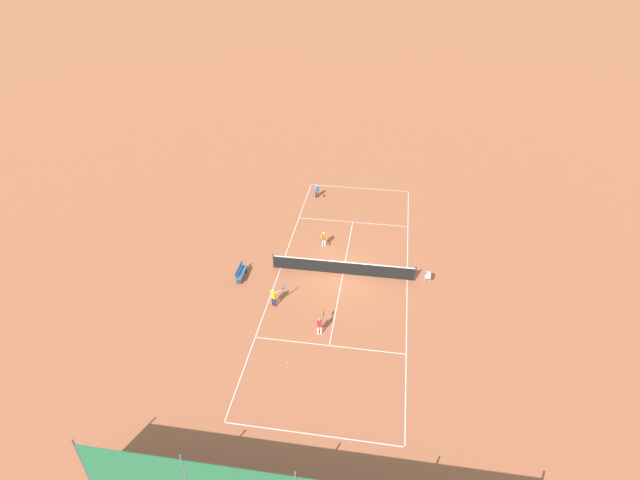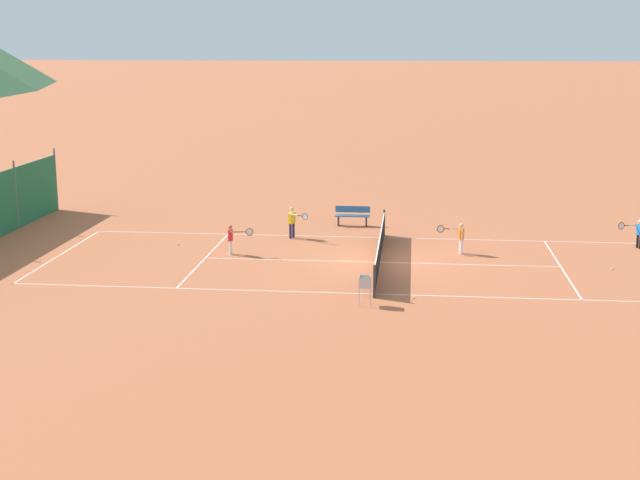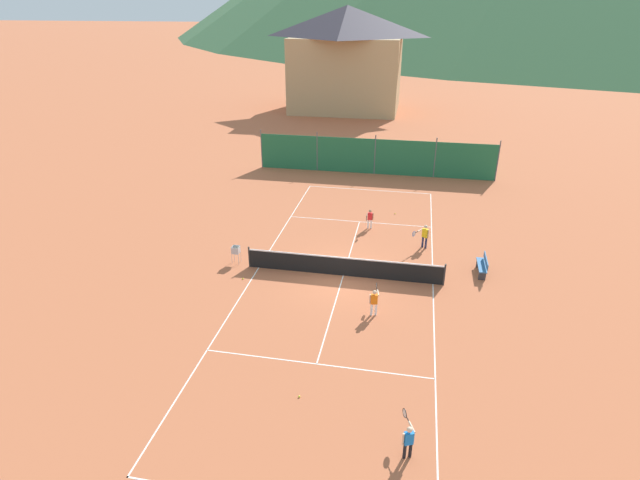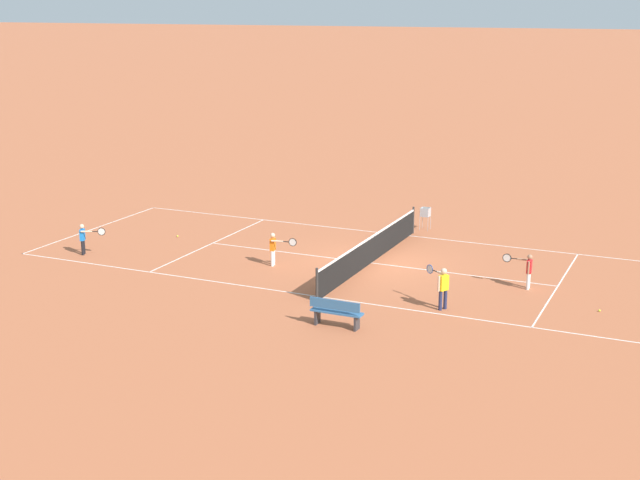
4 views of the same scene
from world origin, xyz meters
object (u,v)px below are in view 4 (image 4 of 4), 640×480
Objects in this scene: player_far_service at (84,237)px; tennis_ball_by_net_right at (599,311)px; player_far_baseline at (443,285)px; player_near_service at (527,268)px; ball_hopper at (425,214)px; tennis_ball_far_corner at (178,236)px; tennis_ball_near_corner at (383,230)px; player_near_baseline at (274,247)px; courtside_bench at (336,312)px; tennis_net at (371,249)px.

player_far_service is 17.77m from tennis_ball_by_net_right.
player_near_service is (-2.99, 1.88, -0.08)m from player_far_baseline.
tennis_ball_by_net_right is 0.07× the size of ball_hopper.
player_near_service is 17.12× the size of tennis_ball_far_corner.
player_far_service is (-0.40, -13.43, -0.08)m from player_far_baseline.
player_near_service is 8.51m from tennis_ball_near_corner.
tennis_ball_far_corner is (-3.48, 1.66, -0.63)m from player_far_service.
player_far_baseline reaches higher than player_far_service.
player_near_service is 1.00× the size of player_far_service.
tennis_ball_near_corner is at bearing 132.11° from player_far_service.
tennis_ball_near_corner is 1.00× the size of tennis_ball_by_net_right.
player_near_baseline is at bearing -106.66° from player_far_baseline.
player_near_service is 17.12× the size of tennis_ball_near_corner.
tennis_ball_by_net_right is at bearing 82.23° from tennis_ball_far_corner.
ball_hopper is at bearing 121.20° from tennis_ball_far_corner.
player_near_baseline reaches higher than tennis_ball_near_corner.
tennis_ball_far_corner is 1.00× the size of tennis_ball_by_net_right.
player_near_baseline is 7.03m from player_far_service.
player_far_baseline is at bearing -32.09° from player_near_service.
tennis_ball_by_net_right is at bearing 111.43° from player_far_baseline.
player_far_service is at bearing -105.48° from courtside_bench.
tennis_ball_by_net_right is (2.19, 16.06, 0.00)m from tennis_ball_far_corner.
player_far_service is at bearing -91.71° from player_far_baseline.
ball_hopper reaches higher than tennis_ball_by_net_right.
player_far_service is (2.59, -15.30, -0.00)m from player_near_service.
tennis_ball_far_corner is 1.00× the size of tennis_ball_near_corner.
player_far_baseline reaches higher than tennis_ball_far_corner.
player_far_baseline is 19.30× the size of tennis_ball_by_net_right.
courtside_bench is at bearing 12.58° from tennis_net.
player_near_baseline is 6.43m from tennis_ball_near_corner.
tennis_ball_by_net_right is (6.45, 9.16, 0.00)m from tennis_ball_near_corner.
player_near_service is at bearing 99.62° from player_far_service.
tennis_ball_near_corner is at bearing 121.68° from tennis_ball_far_corner.
tennis_ball_by_net_right is at bearing 76.13° from tennis_net.
tennis_ball_by_net_right is 0.04× the size of courtside_bench.
player_near_baseline reaches higher than tennis_ball_far_corner.
ball_hopper is at bearing -159.18° from player_far_baseline.
courtside_bench is (3.10, 11.19, -0.21)m from player_far_service.
player_far_baseline is at bearing 30.94° from tennis_ball_near_corner.
player_far_service is (3.25, -9.77, 0.16)m from tennis_net.
player_far_baseline is at bearing 45.04° from tennis_net.
player_near_baseline is 0.77× the size of courtside_bench.
tennis_ball_by_net_right is at bearing 123.88° from courtside_bench.
player_near_baseline is 10.88m from tennis_ball_by_net_right.
player_near_baseline is 6.86m from player_far_baseline.
tennis_ball_near_corner is at bearing 164.61° from player_near_baseline.
player_far_service reaches higher than tennis_ball_near_corner.
player_far_service is 17.04× the size of tennis_ball_by_net_right.
tennis_ball_near_corner is at bearing -149.06° from player_far_baseline.
tennis_net is 139.09× the size of tennis_ball_far_corner.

